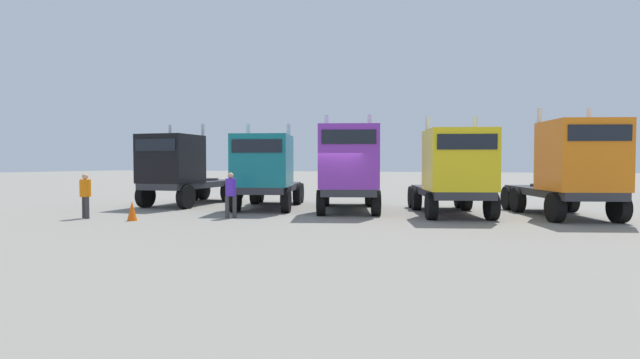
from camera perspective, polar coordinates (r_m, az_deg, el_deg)
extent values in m
plane|color=gray|center=(18.64, 1.89, -4.46)|extent=(200.00, 200.00, 0.00)
cube|color=#333338|center=(24.82, -15.30, -0.57)|extent=(2.42, 6.46, 0.30)
cube|color=black|center=(23.11, -17.96, 2.44)|extent=(2.48, 2.44, 2.30)
cube|color=black|center=(22.15, -19.74, 4.05)|extent=(2.10, 0.11, 0.55)
cylinder|color=silver|center=(23.73, -14.26, 3.18)|extent=(0.19, 0.19, 2.90)
cylinder|color=silver|center=(24.75, -18.05, 3.09)|extent=(0.19, 0.19, 2.90)
cylinder|color=#333338|center=(26.02, -13.67, 0.02)|extent=(1.14, 1.14, 0.12)
cylinder|color=black|center=(22.16, -16.27, -2.07)|extent=(0.39, 1.13, 1.12)
cylinder|color=black|center=(23.42, -20.80, -1.90)|extent=(0.39, 1.13, 1.12)
cylinder|color=black|center=(25.68, -11.33, -1.48)|extent=(0.39, 1.13, 1.12)
cylinder|color=black|center=(26.78, -15.49, -1.37)|extent=(0.39, 1.13, 1.12)
cylinder|color=black|center=(26.66, -10.22, -1.35)|extent=(0.39, 1.13, 1.12)
cylinder|color=black|center=(27.72, -14.29, -1.25)|extent=(0.39, 1.13, 1.12)
cube|color=#333338|center=(22.21, -6.13, -0.99)|extent=(3.68, 6.62, 0.30)
cube|color=#14727A|center=(20.29, -7.11, 2.33)|extent=(2.93, 2.95, 2.25)
cube|color=black|center=(19.10, -7.85, 4.14)|extent=(2.04, 0.56, 0.55)
cylinder|color=silver|center=(21.48, -3.91, 3.12)|extent=(0.22, 0.22, 2.85)
cylinder|color=silver|center=(21.83, -8.87, 3.08)|extent=(0.22, 0.22, 2.85)
cylinder|color=#333338|center=(23.56, -5.53, -0.30)|extent=(1.34, 1.34, 0.12)
cylinder|color=black|center=(19.66, -4.24, -2.60)|extent=(0.60, 1.10, 1.05)
cylinder|color=black|center=(20.10, -10.46, -2.53)|extent=(0.60, 1.10, 1.05)
cylinder|color=black|center=(23.59, -2.83, -1.83)|extent=(0.60, 1.10, 1.05)
cylinder|color=black|center=(23.95, -8.06, -1.79)|extent=(0.60, 1.10, 1.05)
cylinder|color=black|center=(24.68, -2.52, -1.67)|extent=(0.60, 1.10, 1.05)
cylinder|color=black|center=(25.03, -7.53, -1.63)|extent=(0.60, 1.10, 1.05)
cube|color=#333338|center=(20.99, 3.46, -1.18)|extent=(3.84, 6.75, 0.30)
cube|color=purple|center=(19.02, 3.53, 2.80)|extent=(2.99, 3.07, 2.56)
cube|color=black|center=(17.77, 3.59, 5.30)|extent=(2.03, 0.60, 0.55)
cylinder|color=silver|center=(20.47, 6.15, 3.58)|extent=(0.22, 0.22, 3.16)
cylinder|color=silver|center=(20.44, 0.82, 3.59)|extent=(0.22, 0.22, 3.16)
cylinder|color=#333338|center=(22.39, 3.42, -0.45)|extent=(1.36, 1.36, 0.12)
cylinder|color=black|center=(18.57, 6.94, -2.89)|extent=(0.62, 1.09, 1.03)
cylinder|color=black|center=(18.55, 0.14, -2.89)|extent=(0.62, 1.09, 1.03)
cylinder|color=black|center=(22.65, 6.20, -2.02)|extent=(0.62, 1.09, 1.03)
cylinder|color=black|center=(22.63, 0.62, -2.01)|extent=(0.62, 1.09, 1.03)
cylinder|color=black|center=(23.75, 6.04, -1.83)|extent=(0.62, 1.09, 1.03)
cylinder|color=black|center=(23.72, 0.73, -1.82)|extent=(0.62, 1.09, 1.03)
cube|color=#333338|center=(20.00, 15.55, -1.45)|extent=(3.69, 6.27, 0.30)
cube|color=yellow|center=(18.21, 16.82, 2.33)|extent=(2.92, 2.83, 2.32)
cube|color=black|center=(17.10, 17.77, 4.48)|extent=(2.04, 0.60, 0.55)
cylinder|color=silver|center=(19.70, 18.62, 3.15)|extent=(0.22, 0.22, 2.92)
cylinder|color=silver|center=(19.28, 13.17, 3.23)|extent=(0.22, 0.22, 2.92)
cylinder|color=#333338|center=(21.26, 14.80, -0.68)|extent=(1.35, 1.35, 0.12)
cylinder|color=black|center=(18.15, 20.48, -3.14)|extent=(0.61, 1.08, 1.02)
cylinder|color=black|center=(17.62, 13.62, -3.22)|extent=(0.61, 1.08, 1.02)
cylinder|color=black|center=(21.59, 17.62, -2.31)|extent=(0.61, 1.08, 1.02)
cylinder|color=black|center=(21.15, 11.84, -2.35)|extent=(0.61, 1.08, 1.02)
cylinder|color=black|center=(22.66, 16.92, -2.11)|extent=(0.61, 1.08, 1.02)
cylinder|color=black|center=(22.23, 11.41, -2.14)|extent=(0.61, 1.08, 1.02)
cube|color=#333338|center=(20.76, 27.39, -1.38)|extent=(3.70, 6.15, 0.30)
cube|color=orange|center=(19.19, 29.61, 2.58)|extent=(2.95, 2.90, 2.55)
cube|color=black|center=(18.17, 31.36, 4.96)|extent=(2.03, 0.62, 0.55)
cylinder|color=silver|center=(20.80, 30.31, 3.33)|extent=(0.22, 0.22, 3.15)
cylinder|color=silver|center=(19.98, 25.48, 3.47)|extent=(0.22, 0.22, 3.15)
cylinder|color=#333338|center=(21.91, 26.00, -0.65)|extent=(1.36, 1.36, 0.12)
cylinder|color=black|center=(19.37, 33.05, -2.97)|extent=(0.63, 1.11, 1.05)
cylinder|color=black|center=(18.36, 27.11, -3.13)|extent=(0.63, 1.11, 1.05)
cylinder|color=black|center=(22.42, 28.55, -2.26)|extent=(0.63, 1.11, 1.05)
cylinder|color=black|center=(21.54, 23.28, -2.35)|extent=(0.63, 1.11, 1.05)
cylinder|color=black|center=(23.41, 27.36, -2.07)|extent=(0.63, 1.11, 1.05)
cylinder|color=black|center=(22.57, 22.29, -2.14)|extent=(0.63, 1.11, 1.05)
cylinder|color=#353535|center=(19.57, -26.89, -3.14)|extent=(0.21, 0.21, 0.83)
cylinder|color=#353535|center=(19.84, -27.16, -3.08)|extent=(0.21, 0.21, 0.83)
cylinder|color=orange|center=(19.66, -27.06, -0.95)|extent=(0.53, 0.53, 0.66)
sphere|color=tan|center=(19.64, -27.08, 0.34)|extent=(0.23, 0.23, 0.23)
cylinder|color=#3C3C3C|center=(18.03, -10.54, -3.36)|extent=(0.22, 0.22, 0.85)
cylinder|color=#3C3C3C|center=(18.00, -11.43, -3.37)|extent=(0.22, 0.22, 0.85)
cylinder|color=#5029BF|center=(17.96, -11.00, -0.95)|extent=(0.56, 0.56, 0.67)
sphere|color=tan|center=(17.94, -11.01, 0.48)|extent=(0.23, 0.23, 0.23)
cone|color=#F2590C|center=(18.23, -22.24, -3.63)|extent=(0.36, 0.36, 0.71)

